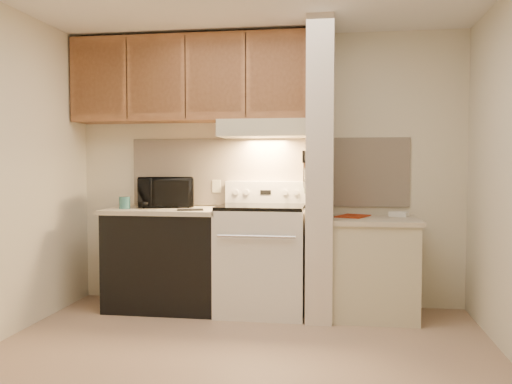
# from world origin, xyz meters

# --- Properties ---
(floor) EXTENTS (3.60, 3.60, 0.00)m
(floor) POSITION_xyz_m (0.00, 0.00, 0.00)
(floor) COLOR tan
(floor) RESTS_ON ground
(wall_back) EXTENTS (3.60, 2.50, 0.02)m
(wall_back) POSITION_xyz_m (0.00, 1.50, 1.25)
(wall_back) COLOR beige
(wall_back) RESTS_ON floor
(backsplash) EXTENTS (2.60, 0.02, 0.63)m
(backsplash) POSITION_xyz_m (0.00, 1.49, 1.24)
(backsplash) COLOR #F4DFC8
(backsplash) RESTS_ON wall_back
(range_body) EXTENTS (0.76, 0.65, 0.92)m
(range_body) POSITION_xyz_m (0.00, 1.16, 0.46)
(range_body) COLOR silver
(range_body) RESTS_ON floor
(oven_window) EXTENTS (0.50, 0.01, 0.30)m
(oven_window) POSITION_xyz_m (0.00, 0.84, 0.50)
(oven_window) COLOR black
(oven_window) RESTS_ON range_body
(oven_handle) EXTENTS (0.65, 0.02, 0.02)m
(oven_handle) POSITION_xyz_m (0.00, 0.80, 0.72)
(oven_handle) COLOR silver
(oven_handle) RESTS_ON range_body
(cooktop) EXTENTS (0.74, 0.64, 0.03)m
(cooktop) POSITION_xyz_m (0.00, 1.16, 0.94)
(cooktop) COLOR black
(cooktop) RESTS_ON range_body
(range_backguard) EXTENTS (0.76, 0.08, 0.20)m
(range_backguard) POSITION_xyz_m (0.00, 1.44, 1.05)
(range_backguard) COLOR silver
(range_backguard) RESTS_ON range_body
(range_display) EXTENTS (0.10, 0.01, 0.04)m
(range_display) POSITION_xyz_m (0.00, 1.40, 1.05)
(range_display) COLOR black
(range_display) RESTS_ON range_backguard
(range_knob_left_outer) EXTENTS (0.05, 0.02, 0.05)m
(range_knob_left_outer) POSITION_xyz_m (-0.28, 1.40, 1.05)
(range_knob_left_outer) COLOR silver
(range_knob_left_outer) RESTS_ON range_backguard
(range_knob_left_inner) EXTENTS (0.05, 0.02, 0.05)m
(range_knob_left_inner) POSITION_xyz_m (-0.18, 1.40, 1.05)
(range_knob_left_inner) COLOR silver
(range_knob_left_inner) RESTS_ON range_backguard
(range_knob_right_inner) EXTENTS (0.05, 0.02, 0.05)m
(range_knob_right_inner) POSITION_xyz_m (0.18, 1.40, 1.05)
(range_knob_right_inner) COLOR silver
(range_knob_right_inner) RESTS_ON range_backguard
(range_knob_right_outer) EXTENTS (0.05, 0.02, 0.05)m
(range_knob_right_outer) POSITION_xyz_m (0.28, 1.40, 1.05)
(range_knob_right_outer) COLOR silver
(range_knob_right_outer) RESTS_ON range_backguard
(dishwasher_front) EXTENTS (1.00, 0.63, 0.87)m
(dishwasher_front) POSITION_xyz_m (-0.88, 1.17, 0.43)
(dishwasher_front) COLOR black
(dishwasher_front) RESTS_ON floor
(left_countertop) EXTENTS (1.04, 0.67, 0.04)m
(left_countertop) POSITION_xyz_m (-0.88, 1.17, 0.89)
(left_countertop) COLOR beige
(left_countertop) RESTS_ON dishwasher_front
(spoon_rest) EXTENTS (0.23, 0.14, 0.02)m
(spoon_rest) POSITION_xyz_m (-0.60, 0.97, 0.92)
(spoon_rest) COLOR black
(spoon_rest) RESTS_ON left_countertop
(teal_jar) EXTENTS (0.12, 0.12, 0.11)m
(teal_jar) POSITION_xyz_m (-1.23, 1.06, 0.96)
(teal_jar) COLOR #346F70
(teal_jar) RESTS_ON left_countertop
(outlet) EXTENTS (0.08, 0.01, 0.12)m
(outlet) POSITION_xyz_m (-0.48, 1.48, 1.10)
(outlet) COLOR beige
(outlet) RESTS_ON backsplash
(microwave) EXTENTS (0.59, 0.49, 0.28)m
(microwave) POSITION_xyz_m (-0.93, 1.31, 1.05)
(microwave) COLOR black
(microwave) RESTS_ON left_countertop
(partition_pillar) EXTENTS (0.22, 0.70, 2.50)m
(partition_pillar) POSITION_xyz_m (0.51, 1.15, 1.25)
(partition_pillar) COLOR beige
(partition_pillar) RESTS_ON floor
(pillar_trim) EXTENTS (0.01, 0.70, 0.04)m
(pillar_trim) POSITION_xyz_m (0.39, 1.15, 1.30)
(pillar_trim) COLOR #955F39
(pillar_trim) RESTS_ON partition_pillar
(knife_strip) EXTENTS (0.02, 0.42, 0.04)m
(knife_strip) POSITION_xyz_m (0.39, 1.10, 1.32)
(knife_strip) COLOR black
(knife_strip) RESTS_ON partition_pillar
(knife_blade_a) EXTENTS (0.01, 0.03, 0.16)m
(knife_blade_a) POSITION_xyz_m (0.38, 0.95, 1.22)
(knife_blade_a) COLOR silver
(knife_blade_a) RESTS_ON knife_strip
(knife_handle_a) EXTENTS (0.02, 0.02, 0.10)m
(knife_handle_a) POSITION_xyz_m (0.38, 0.93, 1.37)
(knife_handle_a) COLOR black
(knife_handle_a) RESTS_ON knife_strip
(knife_blade_b) EXTENTS (0.01, 0.04, 0.18)m
(knife_blade_b) POSITION_xyz_m (0.38, 1.02, 1.21)
(knife_blade_b) COLOR silver
(knife_blade_b) RESTS_ON knife_strip
(knife_handle_b) EXTENTS (0.02, 0.02, 0.10)m
(knife_handle_b) POSITION_xyz_m (0.38, 1.01, 1.37)
(knife_handle_b) COLOR black
(knife_handle_b) RESTS_ON knife_strip
(knife_blade_c) EXTENTS (0.01, 0.04, 0.20)m
(knife_blade_c) POSITION_xyz_m (0.38, 1.10, 1.20)
(knife_blade_c) COLOR silver
(knife_blade_c) RESTS_ON knife_strip
(knife_handle_c) EXTENTS (0.02, 0.02, 0.10)m
(knife_handle_c) POSITION_xyz_m (0.38, 1.10, 1.37)
(knife_handle_c) COLOR black
(knife_handle_c) RESTS_ON knife_strip
(knife_blade_d) EXTENTS (0.01, 0.04, 0.16)m
(knife_blade_d) POSITION_xyz_m (0.38, 1.18, 1.22)
(knife_blade_d) COLOR silver
(knife_blade_d) RESTS_ON knife_strip
(knife_handle_d) EXTENTS (0.02, 0.02, 0.10)m
(knife_handle_d) POSITION_xyz_m (0.38, 1.18, 1.37)
(knife_handle_d) COLOR black
(knife_handle_d) RESTS_ON knife_strip
(knife_blade_e) EXTENTS (0.01, 0.04, 0.18)m
(knife_blade_e) POSITION_xyz_m (0.38, 1.27, 1.21)
(knife_blade_e) COLOR silver
(knife_blade_e) RESTS_ON knife_strip
(knife_handle_e) EXTENTS (0.02, 0.02, 0.10)m
(knife_handle_e) POSITION_xyz_m (0.38, 1.25, 1.37)
(knife_handle_e) COLOR black
(knife_handle_e) RESTS_ON knife_strip
(oven_mitt) EXTENTS (0.03, 0.10, 0.24)m
(oven_mitt) POSITION_xyz_m (0.38, 1.32, 1.17)
(oven_mitt) COLOR gray
(oven_mitt) RESTS_ON partition_pillar
(right_cab_base) EXTENTS (0.70, 0.60, 0.81)m
(right_cab_base) POSITION_xyz_m (0.97, 1.15, 0.40)
(right_cab_base) COLOR beige
(right_cab_base) RESTS_ON floor
(right_countertop) EXTENTS (0.74, 0.64, 0.04)m
(right_countertop) POSITION_xyz_m (0.97, 1.15, 0.83)
(right_countertop) COLOR beige
(right_countertop) RESTS_ON right_cab_base
(red_folder) EXTENTS (0.33, 0.37, 0.01)m
(red_folder) POSITION_xyz_m (0.79, 1.25, 0.86)
(red_folder) COLOR #9A2A0E
(red_folder) RESTS_ON right_countertop
(white_box) EXTENTS (0.18, 0.16, 0.04)m
(white_box) POSITION_xyz_m (1.19, 1.33, 0.87)
(white_box) COLOR white
(white_box) RESTS_ON right_countertop
(range_hood) EXTENTS (0.78, 0.44, 0.15)m
(range_hood) POSITION_xyz_m (0.00, 1.28, 1.62)
(range_hood) COLOR beige
(range_hood) RESTS_ON upper_cabinets
(hood_lip) EXTENTS (0.78, 0.04, 0.06)m
(hood_lip) POSITION_xyz_m (0.00, 1.07, 1.58)
(hood_lip) COLOR beige
(hood_lip) RESTS_ON range_hood
(upper_cabinets) EXTENTS (2.18, 0.33, 0.77)m
(upper_cabinets) POSITION_xyz_m (-0.69, 1.32, 2.08)
(upper_cabinets) COLOR #955F39
(upper_cabinets) RESTS_ON wall_back
(cab_door_a) EXTENTS (0.46, 0.01, 0.63)m
(cab_door_a) POSITION_xyz_m (-1.51, 1.17, 2.08)
(cab_door_a) COLOR #955F39
(cab_door_a) RESTS_ON upper_cabinets
(cab_gap_a) EXTENTS (0.01, 0.01, 0.73)m
(cab_gap_a) POSITION_xyz_m (-1.23, 1.16, 2.08)
(cab_gap_a) COLOR black
(cab_gap_a) RESTS_ON upper_cabinets
(cab_door_b) EXTENTS (0.46, 0.01, 0.63)m
(cab_door_b) POSITION_xyz_m (-0.96, 1.17, 2.08)
(cab_door_b) COLOR #955F39
(cab_door_b) RESTS_ON upper_cabinets
(cab_gap_b) EXTENTS (0.01, 0.01, 0.73)m
(cab_gap_b) POSITION_xyz_m (-0.69, 1.16, 2.08)
(cab_gap_b) COLOR black
(cab_gap_b) RESTS_ON upper_cabinets
(cab_door_c) EXTENTS (0.46, 0.01, 0.63)m
(cab_door_c) POSITION_xyz_m (-0.42, 1.17, 2.08)
(cab_door_c) COLOR #955F39
(cab_door_c) RESTS_ON upper_cabinets
(cab_gap_c) EXTENTS (0.01, 0.01, 0.73)m
(cab_gap_c) POSITION_xyz_m (-0.14, 1.16, 2.08)
(cab_gap_c) COLOR black
(cab_gap_c) RESTS_ON upper_cabinets
(cab_door_d) EXTENTS (0.46, 0.01, 0.63)m
(cab_door_d) POSITION_xyz_m (0.13, 1.17, 2.08)
(cab_door_d) COLOR #955F39
(cab_door_d) RESTS_ON upper_cabinets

